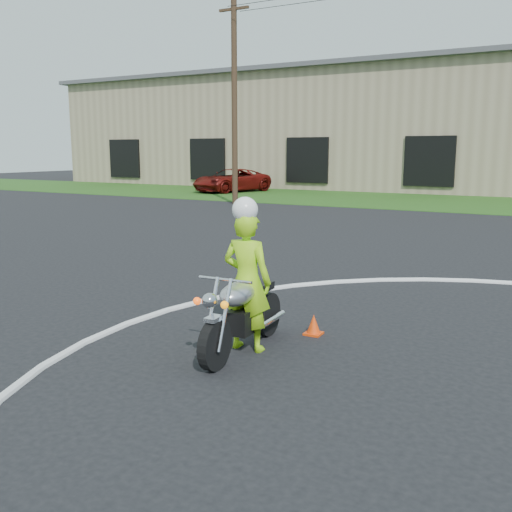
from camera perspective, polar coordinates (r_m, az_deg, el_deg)
The scene contains 4 objects.
primary_motorcycle at distance 7.54m, azimuth -1.40°, elevation -5.71°, with size 0.74×2.12×1.11m.
rider_primary_grp at distance 7.54m, azimuth -0.92°, elevation -2.13°, with size 0.70×0.48×2.06m.
pickup_grp at distance 37.00m, azimuth -2.47°, elevation 7.56°, with size 3.88×5.81×1.48m.
warehouse at distance 46.89m, azimuth 7.05°, elevation 12.30°, with size 41.00×17.00×8.30m.
Camera 1 is at (-0.15, -3.34, 2.65)m, focal length 40.00 mm.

